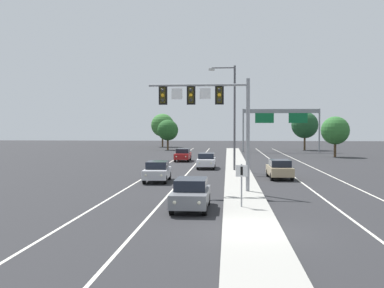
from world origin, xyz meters
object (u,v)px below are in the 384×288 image
tree_far_right_a (305,125)px  tree_far_right_c (335,131)px  median_sign_post (242,179)px  highway_sign_gantry (281,117)px  overhead_signal_mast (213,108)px  street_lamp_median (232,111)px  car_oncoming_silver (157,171)px  car_oncoming_white (206,161)px  car_oncoming_red (183,155)px  car_receding_tan (280,169)px  tree_far_left_b (163,125)px  tree_far_left_c (168,130)px  car_oncoming_grey (191,194)px

tree_far_right_a → tree_far_right_c: size_ratio=1.24×
median_sign_post → highway_sign_gantry: (8.47, 56.34, 4.58)m
overhead_signal_mast → tree_far_right_a: 60.11m
street_lamp_median → car_oncoming_silver: 11.60m
car_oncoming_white → car_oncoming_red: (-3.43, 10.03, 0.00)m
car_receding_tan → tree_far_right_a: size_ratio=0.62×
highway_sign_gantry → car_oncoming_silver: bearing=-108.3°
car_oncoming_silver → car_oncoming_white: (3.28, 11.87, 0.00)m
street_lamp_median → car_oncoming_silver: bearing=-124.4°
highway_sign_gantry → overhead_signal_mast: bearing=-101.4°
car_oncoming_red → tree_far_left_b: 44.01m
overhead_signal_mast → tree_far_left_b: 72.07m
car_oncoming_silver → tree_far_left_c: (-5.89, 50.92, 2.95)m
car_oncoming_grey → tree_far_left_b: 77.95m
car_oncoming_grey → tree_far_left_b: size_ratio=0.61×
car_oncoming_white → tree_far_left_b: (-12.18, 52.97, 3.98)m
overhead_signal_mast → tree_far_left_c: size_ratio=1.25×
car_receding_tan → street_lamp_median: bearing=123.0°
car_oncoming_white → car_oncoming_red: same height
overhead_signal_mast → street_lamp_median: size_ratio=0.72×
car_oncoming_silver → car_receding_tan: size_ratio=1.00×
tree_far_right_a → car_oncoming_red: bearing=-123.6°
car_oncoming_grey → highway_sign_gantry: size_ratio=0.34×
car_oncoming_white → tree_far_left_b: bearing=103.0°
tree_far_right_a → tree_far_left_c: 25.90m
car_oncoming_silver → tree_far_right_a: size_ratio=0.62×
car_receding_tan → tree_far_right_a: bearing=78.3°
car_oncoming_grey → tree_far_right_c: size_ratio=0.76×
car_oncoming_grey → tree_far_right_c: tree_far_right_c is taller
median_sign_post → tree_far_left_c: (-12.09, 62.80, 2.18)m
median_sign_post → car_receding_tan: size_ratio=0.49×
tree_far_right_c → car_oncoming_red: bearing=-154.8°
overhead_signal_mast → car_oncoming_white: size_ratio=1.61×
street_lamp_median → car_oncoming_grey: bearing=-96.4°
tree_far_left_b → tree_far_right_c: size_ratio=1.25×
tree_far_left_b → car_oncoming_grey: bearing=-80.8°
highway_sign_gantry → tree_far_left_c: (-20.57, 6.46, -2.40)m
tree_far_right_c → tree_far_left_c: (-26.82, 19.09, -0.06)m
overhead_signal_mast → tree_far_left_c: bearing=100.4°
median_sign_post → street_lamp_median: bearing=90.8°
overhead_signal_mast → car_oncoming_silver: (-4.52, 5.97, -4.65)m
median_sign_post → car_oncoming_white: bearing=97.0°
car_oncoming_grey → car_oncoming_red: bearing=96.3°
car_oncoming_silver → median_sign_post: bearing=-62.4°
overhead_signal_mast → car_oncoming_grey: (-0.91, -6.03, -4.65)m
overhead_signal_mast → car_oncoming_silver: bearing=127.1°
overhead_signal_mast → car_oncoming_silver: overhead_signal_mast is taller
car_oncoming_silver → tree_far_right_c: bearing=56.7°
highway_sign_gantry → tree_far_left_b: (-23.58, 20.38, -1.37)m
car_receding_tan → highway_sign_gantry: highway_sign_gantry is taller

